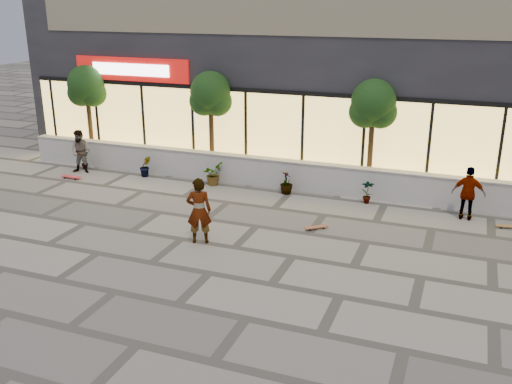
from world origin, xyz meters
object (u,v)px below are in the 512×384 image
(tree_midwest, at_px, (211,96))
(skater_right_near, at_px, (468,194))
(tree_mideast, at_px, (373,107))
(skateboard_right_near, at_px, (509,226))
(tree_west, at_px, (87,88))
(skater_left, at_px, (81,152))
(skater_center, at_px, (199,211))
(skateboard_left, at_px, (71,177))
(skateboard_center, at_px, (316,227))

(tree_midwest, height_order, skater_right_near, tree_midwest)
(tree_mideast, xyz_separation_m, skateboard_right_near, (4.50, -1.94, -2.92))
(tree_west, bearing_deg, tree_midwest, 0.00)
(tree_mideast, height_order, skater_left, tree_mideast)
(tree_west, xyz_separation_m, tree_midwest, (5.50, 0.00, 0.00))
(skater_left, bearing_deg, skater_center, -44.01)
(tree_mideast, relative_size, skater_right_near, 2.35)
(tree_west, relative_size, skater_left, 2.34)
(tree_midwest, bearing_deg, tree_west, 180.00)
(tree_midwest, xyz_separation_m, skateboard_right_near, (10.50, -1.94, -2.92))
(tree_midwest, xyz_separation_m, skateboard_left, (-4.68, -2.51, -2.90))
(tree_midwest, distance_m, skateboard_center, 7.21)
(skateboard_right_near, bearing_deg, skateboard_center, -169.23)
(tree_west, bearing_deg, skateboard_center, -20.55)
(skater_center, bearing_deg, tree_mideast, -143.23)
(skateboard_right_near, bearing_deg, skater_center, -163.57)
(skater_right_near, bearing_deg, skater_left, 3.77)
(tree_mideast, height_order, skater_center, tree_mideast)
(tree_midwest, xyz_separation_m, tree_mideast, (6.00, 0.00, 0.00))
(tree_mideast, distance_m, skater_center, 7.33)
(tree_midwest, distance_m, skater_left, 5.50)
(tree_west, height_order, skateboard_left, tree_west)
(skateboard_left, bearing_deg, skateboard_right_near, 2.88)
(skater_left, relative_size, skater_right_near, 1.01)
(skateboard_center, distance_m, skateboard_left, 10.02)
(skater_center, relative_size, skateboard_center, 2.82)
(tree_midwest, bearing_deg, skater_center, -68.01)
(skateboard_left, relative_size, skateboard_right_near, 1.13)
(tree_midwest, height_order, skater_center, tree_midwest)
(tree_west, relative_size, skateboard_right_near, 5.45)
(tree_midwest, bearing_deg, skater_right_near, -9.83)
(skater_center, relative_size, skater_right_near, 1.12)
(skateboard_center, relative_size, skateboard_right_near, 0.92)
(tree_west, distance_m, skateboard_right_near, 16.38)
(skater_center, bearing_deg, tree_midwest, -90.99)
(tree_midwest, bearing_deg, skateboard_center, -37.57)
(skater_center, relative_size, skater_left, 1.11)
(skater_right_near, distance_m, skateboard_center, 4.79)
(tree_midwest, relative_size, tree_mideast, 1.00)
(tree_midwest, relative_size, skater_left, 2.34)
(skateboard_left, bearing_deg, tree_midwest, 28.94)
(tree_west, xyz_separation_m, skater_center, (7.96, -6.08, -2.05))
(tree_mideast, distance_m, skateboard_right_near, 5.70)
(tree_mideast, bearing_deg, skater_center, -120.25)
(skater_left, bearing_deg, skateboard_center, -25.87)
(skateboard_center, height_order, skateboard_right_near, same)
(tree_mideast, xyz_separation_m, skater_center, (-3.54, -6.08, -2.05))
(skateboard_left, height_order, skateboard_right_near, skateboard_left)
(tree_west, height_order, skateboard_center, tree_west)
(skater_right_near, bearing_deg, skateboard_right_near, 168.24)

